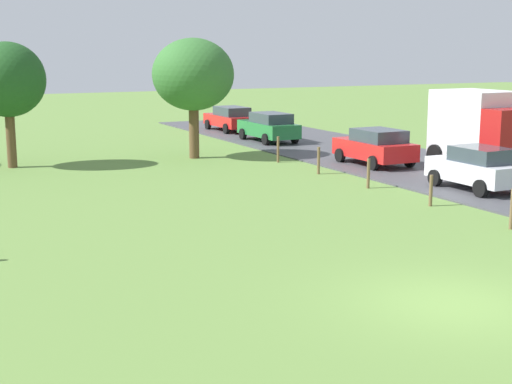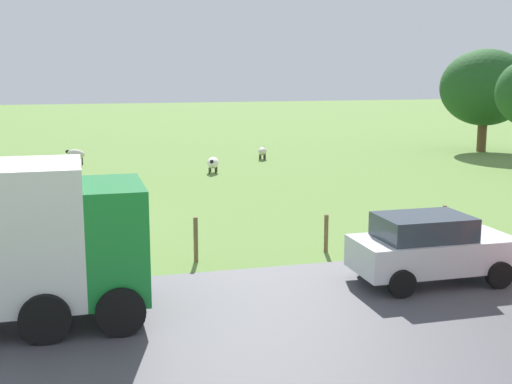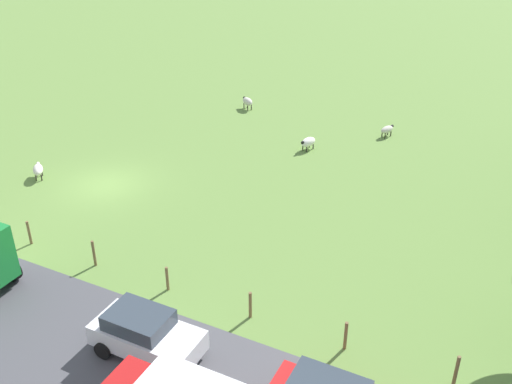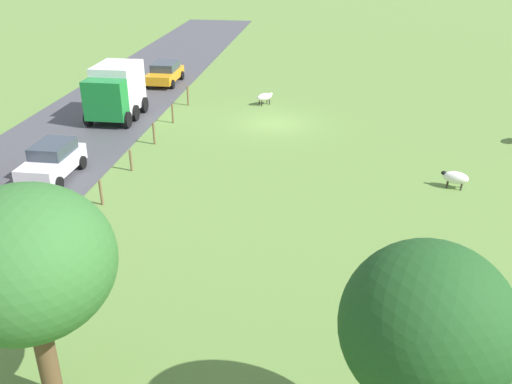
% 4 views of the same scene
% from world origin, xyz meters
% --- Properties ---
extents(ground_plane, '(160.00, 160.00, 0.00)m').
position_xyz_m(ground_plane, '(0.00, 0.00, 0.00)').
color(ground_plane, olive).
extents(tree_0, '(3.36, 3.36, 5.63)m').
position_xyz_m(tree_0, '(-5.46, 23.31, 3.93)').
color(tree_0, brown).
rests_on(tree_0, ground_plane).
extents(tree_2, '(3.97, 3.97, 5.83)m').
position_xyz_m(tree_2, '(3.06, 22.45, 4.05)').
color(tree_2, brown).
rests_on(tree_2, ground_plane).
extents(fence_post_2, '(0.12, 0.12, 1.23)m').
position_xyz_m(fence_post_2, '(6.08, 4.45, 0.61)').
color(fence_post_2, brown).
rests_on(fence_post_2, ground_plane).
extents(fence_post_3, '(0.12, 0.12, 1.08)m').
position_xyz_m(fence_post_3, '(6.08, 8.17, 0.54)').
color(fence_post_3, brown).
rests_on(fence_post_3, ground_plane).
extents(fence_post_4, '(0.12, 0.12, 1.15)m').
position_xyz_m(fence_post_4, '(6.08, 11.89, 0.58)').
color(fence_post_4, brown).
rests_on(fence_post_4, ground_plane).
extents(fence_post_5, '(0.12, 0.12, 1.18)m').
position_xyz_m(fence_post_5, '(6.08, 15.61, 0.59)').
color(fence_post_5, brown).
rests_on(fence_post_5, ground_plane).
extents(fence_post_6, '(0.12, 0.12, 1.24)m').
position_xyz_m(fence_post_6, '(6.08, 19.33, 0.62)').
color(fence_post_6, brown).
rests_on(fence_post_6, ground_plane).
extents(truck_0, '(2.83, 4.63, 3.42)m').
position_xyz_m(truck_0, '(13.21, 13.49, 1.87)').
color(truck_0, '#B21919').
rests_on(truck_0, road_strip).
extents(car_0, '(2.18, 4.16, 1.65)m').
position_xyz_m(car_0, '(9.57, 16.40, 0.92)').
color(car_0, red).
rests_on(car_0, road_strip).
extents(car_1, '(2.04, 4.59, 1.58)m').
position_xyz_m(car_1, '(9.53, 32.48, 0.88)').
color(car_1, red).
rests_on(car_1, road_strip).
extents(car_2, '(2.05, 4.58, 1.66)m').
position_xyz_m(car_2, '(9.21, 26.37, 0.92)').
color(car_2, '#237238').
rests_on(car_2, road_strip).
extents(car_4, '(1.96, 3.86, 1.64)m').
position_xyz_m(car_4, '(9.38, 9.56, 0.91)').
color(car_4, silver).
rests_on(car_4, road_strip).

